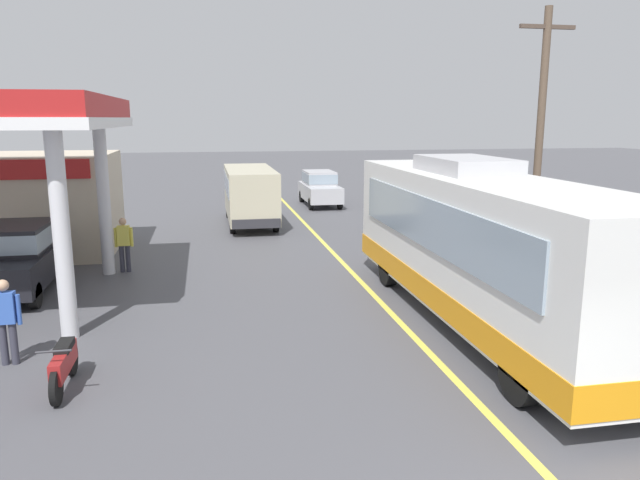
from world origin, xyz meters
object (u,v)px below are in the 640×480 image
object	(u,v)px
motorcycle_parked_forecourt	(64,364)
car_trailing_behind_bus	(320,186)
pedestrian_by_shop	(6,317)
minibus_opposing_lane	(250,191)
car_at_pump	(18,255)
coach_bus_main	(481,248)
pedestrian_near_pump	(124,242)

from	to	relation	value
motorcycle_parked_forecourt	car_trailing_behind_bus	xyz separation A→B (m)	(8.46, 20.89, 0.57)
pedestrian_by_shop	car_trailing_behind_bus	size ratio (longest dim) A/B	0.40
minibus_opposing_lane	pedestrian_by_shop	distance (m)	15.53
car_at_pump	car_trailing_behind_bus	xyz separation A→B (m)	(10.92, 14.46, 0.00)
car_at_pump	coach_bus_main	bearing A→B (deg)	-22.42
pedestrian_near_pump	pedestrian_by_shop	world-z (taller)	same
coach_bus_main	pedestrian_by_shop	world-z (taller)	coach_bus_main
car_trailing_behind_bus	pedestrian_by_shop	bearing A→B (deg)	-116.37
pedestrian_by_shop	car_trailing_behind_bus	bearing A→B (deg)	63.63
car_at_pump	pedestrian_near_pump	distance (m)	3.00
car_at_pump	minibus_opposing_lane	distance (m)	11.58
car_at_pump	car_trailing_behind_bus	size ratio (longest dim) A/B	1.00
car_trailing_behind_bus	motorcycle_parked_forecourt	bearing A→B (deg)	-112.05
motorcycle_parked_forecourt	pedestrian_by_shop	xyz separation A→B (m)	(-1.25, 1.29, 0.49)
minibus_opposing_lane	motorcycle_parked_forecourt	distance (m)	16.39
pedestrian_near_pump	coach_bus_main	bearing A→B (deg)	-36.19
car_at_pump	car_trailing_behind_bus	world-z (taller)	same
minibus_opposing_lane	car_trailing_behind_bus	distance (m)	6.57
coach_bus_main	pedestrian_near_pump	xyz separation A→B (m)	(-8.50, 6.22, -0.79)
minibus_opposing_lane	car_trailing_behind_bus	world-z (taller)	minibus_opposing_lane
coach_bus_main	pedestrian_by_shop	xyz separation A→B (m)	(-9.77, -0.61, -0.79)
coach_bus_main	car_trailing_behind_bus	size ratio (longest dim) A/B	2.63
pedestrian_near_pump	car_trailing_behind_bus	distance (m)	15.31
coach_bus_main	car_at_pump	bearing A→B (deg)	157.58
car_at_pump	motorcycle_parked_forecourt	distance (m)	6.91
car_at_pump	car_trailing_behind_bus	distance (m)	18.12
coach_bus_main	pedestrian_near_pump	size ratio (longest dim) A/B	6.65
minibus_opposing_lane	pedestrian_by_shop	size ratio (longest dim) A/B	3.69
coach_bus_main	motorcycle_parked_forecourt	distance (m)	8.82
pedestrian_by_shop	minibus_opposing_lane	bearing A→B (deg)	68.70
car_at_pump	car_trailing_behind_bus	bearing A→B (deg)	52.93
pedestrian_by_shop	car_trailing_behind_bus	world-z (taller)	car_trailing_behind_bus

